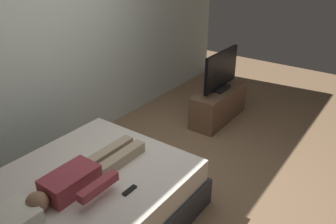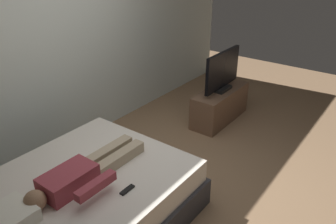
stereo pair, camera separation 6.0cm
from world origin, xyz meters
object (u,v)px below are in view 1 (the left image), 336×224
Objects in this scene: person at (83,175)px; tv at (221,72)px; remote at (130,190)px; tv_stand at (219,105)px; bed at (82,206)px.

person is 1.43× the size of tv.
remote is 0.14× the size of tv_stand.
bed is 0.36m from person.
person is 2.74m from tv_stand.
tv reaches higher than tv_stand.
remote is 0.17× the size of tv.
remote is at bearing -68.30° from bed.
tv is at bearing 1.77° from person.
remote is (0.18, -0.45, 0.28)m from bed.
bed is 0.56m from remote.
tv_stand is at bearing 0.00° from tv.
tv is (0.00, 0.00, 0.53)m from tv_stand.
remote is at bearing -169.20° from tv.
person reaches higher than tv_stand.
tv_stand is at bearing 1.77° from person.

